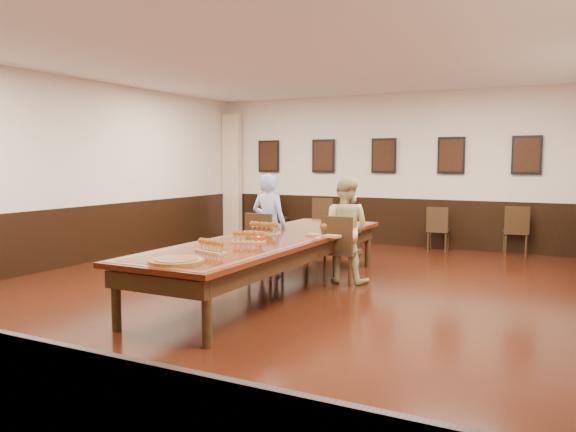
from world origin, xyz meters
The scene contains 23 objects.
floor centered at (0.00, 0.00, -0.01)m, with size 8.00×10.00×0.02m, color black.
ceiling centered at (0.00, 0.00, 3.21)m, with size 8.00×10.00×0.02m, color white.
wall_back centered at (0.00, 5.01, 1.60)m, with size 8.00×0.02×3.20m, color beige.
wall_left centered at (-4.01, 0.00, 1.60)m, with size 0.02×10.00×3.20m, color beige.
chair_man centered at (-0.58, 0.87, 0.50)m, with size 0.47×0.51×1.00m, color #2F1E15, non-canonical shape.
chair_woman centered at (0.66, 0.95, 0.50)m, with size 0.47×0.51×1.00m, color #2F1E15, non-canonical shape.
spare_chair_a centered at (-2.54, 4.72, 0.51)m, with size 0.48×0.52×1.02m, color #2F1E15, non-canonical shape.
spare_chair_b centered at (-1.13, 4.50, 0.50)m, with size 0.47×0.51×1.00m, color #2F1E15, non-canonical shape.
spare_chair_c centered at (1.25, 4.63, 0.44)m, with size 0.41×0.45×0.89m, color #2F1E15, non-canonical shape.
spare_chair_d centered at (2.66, 4.81, 0.47)m, with size 0.44×0.48×0.94m, color #2F1E15, non-canonical shape.
person_man centered at (-0.58, 0.97, 0.80)m, with size 0.58×0.38×1.59m, color #536FD1.
person_woman centered at (0.66, 1.05, 0.78)m, with size 0.78×0.60×1.57m, color #CBBA7F.
pink_phone centered at (0.60, 0.22, 0.76)m, with size 0.07×0.13×0.01m, color #FD5486.
curtain centered at (-3.75, 4.82, 1.45)m, with size 0.45×0.18×2.90m, color beige.
wainscoting centered at (0.00, 0.00, 0.50)m, with size 8.00×10.00×1.00m.
conference_table centered at (0.00, 0.00, 0.61)m, with size 1.40×5.00×0.76m.
posters centered at (0.00, 4.94, 1.90)m, with size 6.14×0.04×0.74m.
flight_a centered at (-0.27, 0.26, 0.83)m, with size 0.48×0.15×0.18m.
flight_b centered at (0.60, 0.40, 0.84)m, with size 0.50×0.20×0.18m.
flight_c centered at (0.00, -0.59, 0.82)m, with size 0.45×0.25×0.16m.
flight_d centered at (0.03, -1.46, 0.83)m, with size 0.45×0.25×0.16m.
red_plate_grp centered at (-0.12, -0.13, 0.76)m, with size 0.19×0.19×0.02m.
carved_platter centered at (0.07, -2.13, 0.77)m, with size 0.70×0.70×0.05m.
Camera 1 is at (3.67, -6.62, 1.78)m, focal length 35.00 mm.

